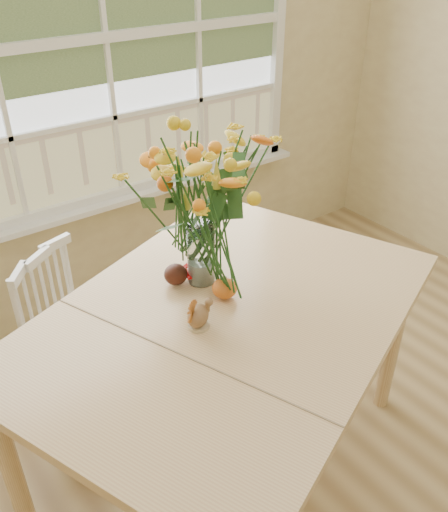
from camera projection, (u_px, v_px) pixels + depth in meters
wall_back at (107, 77)px, 2.78m from camera, size 4.00×0.02×2.70m
window at (106, 41)px, 2.66m from camera, size 2.42×0.12×1.74m
dining_table at (227, 329)px, 2.01m from camera, size 1.87×1.61×0.84m
windsor_chair at (69, 332)px, 2.40m from camera, size 0.54×0.53×0.85m
flower_vase at (199, 196)px, 1.93m from camera, size 0.51×0.51×0.60m
pumpkin at (225, 289)px, 2.01m from camera, size 0.09×0.09×0.07m
turkey_figurine at (198, 316)px, 1.86m from camera, size 0.12×0.11×0.12m
dark_gourd at (176, 275)px, 2.08m from camera, size 0.13×0.12×0.08m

